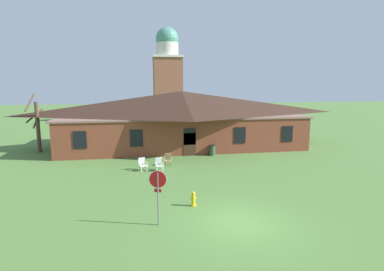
{
  "coord_description": "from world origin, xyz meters",
  "views": [
    {
      "loc": [
        -4.49,
        -12.58,
        6.25
      ],
      "look_at": [
        -0.75,
        8.57,
        2.76
      ],
      "focal_mm": 28.29,
      "sensor_mm": 36.0,
      "label": 1
    }
  ],
  "objects": [
    {
      "name": "dome_tower",
      "position": [
        0.64,
        40.96,
        7.75
      ],
      "size": [
        5.18,
        5.18,
        17.13
      ],
      "color": "#93563D",
      "rests_on": "ground"
    },
    {
      "name": "ground_plane",
      "position": [
        0.0,
        0.0,
        0.0
      ],
      "size": [
        200.0,
        200.0,
        0.0
      ],
      "primitive_type": "plane",
      "color": "#517A38"
    },
    {
      "name": "lawn_chair_left_end",
      "position": [
        -2.3,
        10.94,
        0.5
      ],
      "size": [
        0.74,
        0.78,
        0.96
      ],
      "color": "tan",
      "rests_on": "ground"
    },
    {
      "name": "lawn_chair_by_porch",
      "position": [
        -4.32,
        9.83,
        0.5
      ],
      "size": [
        0.78,
        0.82,
        0.96
      ],
      "color": "silver",
      "rests_on": "ground"
    },
    {
      "name": "trash_bin",
      "position": [
        2.05,
        13.74,
        0.5
      ],
      "size": [
        0.56,
        0.56,
        0.98
      ],
      "color": "#335638",
      "rests_on": "ground"
    },
    {
      "name": "stop_sign",
      "position": [
        -3.74,
        0.46,
        1.82
      ],
      "size": [
        0.79,
        0.23,
        2.57
      ],
      "color": "slate",
      "rests_on": "ground"
    },
    {
      "name": "fire_hydrant",
      "position": [
        -1.78,
        2.38,
        0.38
      ],
      "size": [
        0.36,
        0.28,
        0.79
      ],
      "color": "gold",
      "rests_on": "ground"
    },
    {
      "name": "lawn_chair_near_door",
      "position": [
        -3.09,
        9.6,
        0.5
      ],
      "size": [
        0.69,
        0.73,
        0.96
      ],
      "color": "silver",
      "rests_on": "ground"
    },
    {
      "name": "bare_tree_beside_building",
      "position": [
        -14.05,
        18.1,
        2.67
      ],
      "size": [
        1.49,
        1.63,
        5.6
      ],
      "color": "brown",
      "rests_on": "ground"
    },
    {
      "name": "brick_building",
      "position": [
        0.0,
        19.03,
        2.94
      ],
      "size": [
        24.67,
        10.4,
        5.76
      ],
      "color": "brown",
      "rests_on": "ground"
    }
  ]
}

